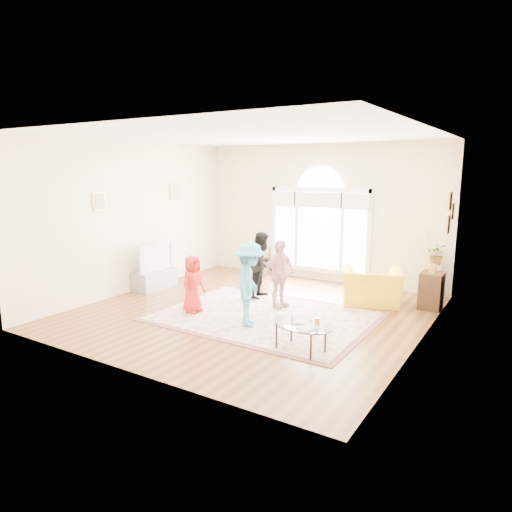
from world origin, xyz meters
The scene contains 17 objects.
ground centered at (0.00, 0.00, 0.00)m, with size 6.00×6.00×0.00m, color #543117.
room_shell centered at (0.01, 2.83, 1.57)m, with size 6.00×6.00×6.00m.
area_rug centered at (0.33, -0.12, 0.01)m, with size 3.60×2.60×0.02m, color beige.
rug_border centered at (0.33, -0.12, 0.01)m, with size 3.80×2.80×0.01m, color brown.
tv_console centered at (-2.75, 0.30, 0.21)m, with size 0.45×1.00×0.42m, color gray.
television centered at (-2.74, 0.30, 0.72)m, with size 0.17×1.05×0.61m.
coffee_table centered at (1.60, -1.20, 0.40)m, with size 1.07×0.79×0.54m.
armchair centered at (1.73, 1.64, 0.36)m, with size 1.11×0.97×0.72m, color yellow.
side_cabinet centered at (2.78, 2.02, 0.35)m, with size 0.40×0.50×0.70m, color black.
floor_lamp centered at (2.62, 2.10, 1.28)m, with size 0.27×0.27×1.51m.
plant_pedestal centered at (2.70, 2.80, 0.35)m, with size 0.20×0.20×0.70m, color white.
potted_plant centered at (2.70, 2.80, 0.92)m, with size 0.39×0.34×0.44m, color #33722D.
leaning_picture centered at (-1.75, 2.90, 0.00)m, with size 0.80×0.05×0.62m, color tan.
child_red centered at (-0.90, -0.61, 0.55)m, with size 0.52×0.34×1.07m, color red.
child_black centered at (-0.33, 0.93, 0.70)m, with size 0.66×0.51×1.35m, color black.
child_pink centered at (0.31, 0.48, 0.67)m, with size 0.77×0.32×1.31m, color pink.
child_blue centered at (0.39, -0.68, 0.73)m, with size 0.92×0.53×1.42m, color #46A1C8.
Camera 1 is at (4.38, -6.89, 2.63)m, focal length 32.00 mm.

